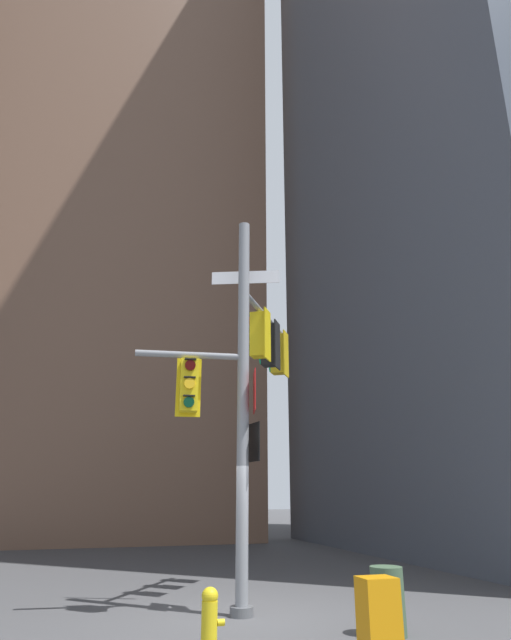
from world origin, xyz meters
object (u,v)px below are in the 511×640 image
object	(u,v)px
fire_hydrant	(210,617)
newspaper_box	(380,625)
signal_pole_assembly	(248,372)
trash_bin	(388,601)

from	to	relation	value
fire_hydrant	newspaper_box	bearing A→B (deg)	-41.89
signal_pole_assembly	trash_bin	world-z (taller)	signal_pole_assembly
signal_pole_assembly	fire_hydrant	xyz separation A→B (m)	(-1.30, -2.67, -4.04)
trash_bin	signal_pole_assembly	bearing A→B (deg)	118.52
signal_pole_assembly	newspaper_box	size ratio (longest dim) A/B	7.18
signal_pole_assembly	fire_hydrant	size ratio (longest dim) A/B	9.54
fire_hydrant	trash_bin	size ratio (longest dim) A/B	0.83
newspaper_box	trash_bin	xyz separation A→B (m)	(1.01, 1.56, -0.05)
signal_pole_assembly	newspaper_box	distance (m)	5.79
signal_pole_assembly	fire_hydrant	distance (m)	5.02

